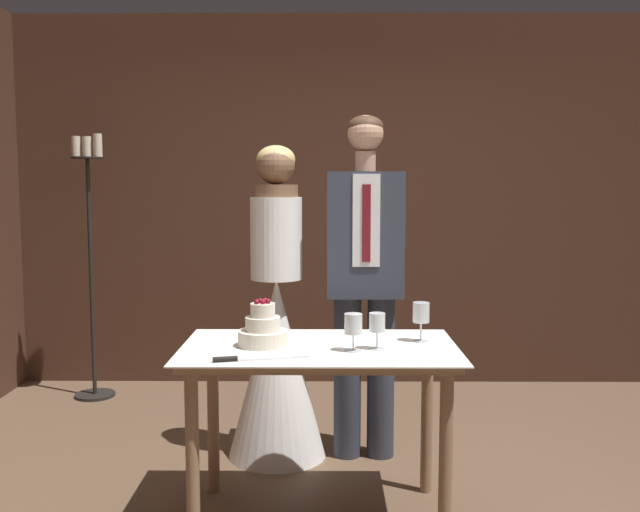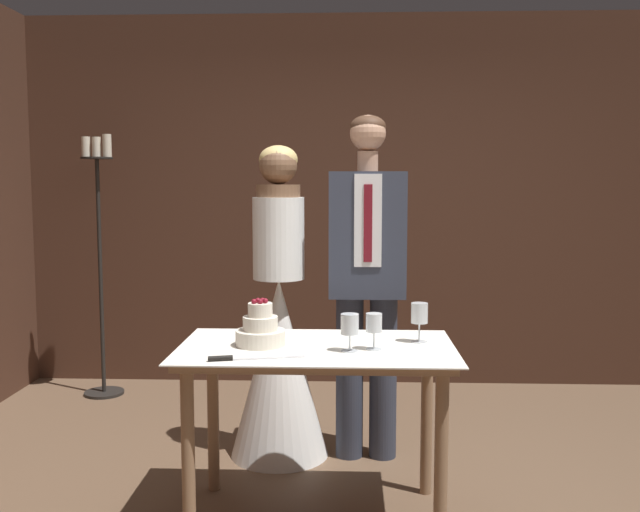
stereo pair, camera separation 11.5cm
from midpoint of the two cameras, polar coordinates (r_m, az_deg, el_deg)
name	(u,v)px [view 2 (the right image)]	position (r m, az deg, el deg)	size (l,w,h in m)	color
wall_back	(353,202)	(5.38, 3.29, 4.36)	(5.11, 0.12, 2.74)	#472B1E
cake_table	(317,370)	(3.21, 0.77, -9.12)	(1.22, 0.73, 0.79)	#8E6B4C
tiered_cake	(260,330)	(3.19, -3.76, -5.93)	(0.22, 0.22, 0.21)	silver
cake_knife	(238,358)	(2.95, -5.49, -8.14)	(0.39, 0.12, 0.02)	silver
wine_glass_near	(374,325)	(3.10, 5.40, -5.50)	(0.07, 0.07, 0.16)	silver
wine_glass_middle	(350,326)	(3.06, 3.47, -5.62)	(0.08, 0.08, 0.16)	silver
wine_glass_far	(419,314)	(3.27, 8.96, -4.63)	(0.08, 0.08, 0.18)	silver
bride	(279,344)	(3.95, -2.45, -7.04)	(0.54, 0.54, 1.71)	white
groom	(367,272)	(3.87, 4.63, -1.31)	(0.41, 0.25, 1.87)	#333847
candle_stand	(100,260)	(5.24, -16.58, -0.31)	(0.28, 0.28, 1.85)	black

